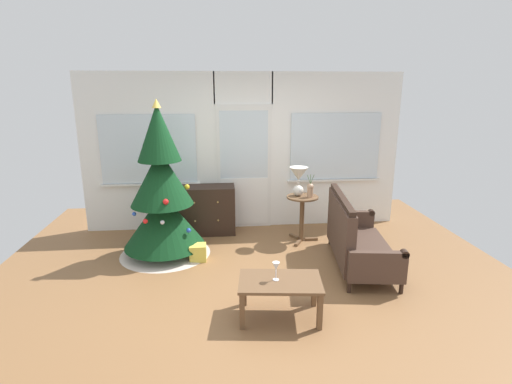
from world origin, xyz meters
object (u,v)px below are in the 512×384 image
(dresser_cabinet, at_px, (207,210))
(coffee_table, at_px, (280,286))
(gift_box, at_px, (198,252))
(flower_vase, at_px, (310,190))
(settee_sofa, at_px, (354,239))
(christmas_tree, at_px, (162,199))
(table_lamp, at_px, (299,177))
(wine_glass, at_px, (276,267))
(side_table, at_px, (302,210))

(dresser_cabinet, height_order, coffee_table, dresser_cabinet)
(dresser_cabinet, distance_m, gift_box, 1.10)
(dresser_cabinet, distance_m, coffee_table, 2.67)
(gift_box, bearing_deg, dresser_cabinet, 84.20)
(coffee_table, bearing_deg, flower_vase, 69.02)
(dresser_cabinet, height_order, settee_sofa, settee_sofa)
(coffee_table, distance_m, gift_box, 1.75)
(settee_sofa, bearing_deg, flower_vase, 115.11)
(christmas_tree, distance_m, table_lamp, 2.01)
(settee_sofa, height_order, wine_glass, settee_sofa)
(dresser_cabinet, height_order, gift_box, dresser_cabinet)
(dresser_cabinet, height_order, side_table, dresser_cabinet)
(side_table, bearing_deg, settee_sofa, -61.35)
(table_lamp, distance_m, gift_box, 1.85)
(christmas_tree, relative_size, side_table, 3.03)
(christmas_tree, bearing_deg, table_lamp, 9.39)
(side_table, xyz_separation_m, flower_vase, (0.10, -0.06, 0.33))
(settee_sofa, relative_size, flower_vase, 4.77)
(side_table, height_order, coffee_table, side_table)
(dresser_cabinet, height_order, flower_vase, flower_vase)
(gift_box, bearing_deg, side_table, 19.66)
(dresser_cabinet, xyz_separation_m, flower_vase, (1.56, -0.56, 0.44))
(side_table, bearing_deg, gift_box, -160.34)
(flower_vase, bearing_deg, christmas_tree, -173.94)
(dresser_cabinet, xyz_separation_m, gift_box, (-0.11, -1.06, -0.28))
(settee_sofa, relative_size, side_table, 2.33)
(dresser_cabinet, distance_m, flower_vase, 1.71)
(dresser_cabinet, relative_size, table_lamp, 2.05)
(side_table, bearing_deg, coffee_table, -107.92)
(settee_sofa, xyz_separation_m, gift_box, (-2.07, 0.37, -0.26))
(christmas_tree, distance_m, dresser_cabinet, 1.07)
(flower_vase, height_order, wine_glass, flower_vase)
(side_table, relative_size, wine_glass, 3.68)
(christmas_tree, relative_size, gift_box, 9.65)
(settee_sofa, relative_size, table_lamp, 3.79)
(settee_sofa, bearing_deg, dresser_cabinet, 143.98)
(christmas_tree, xyz_separation_m, table_lamp, (1.98, 0.33, 0.19))
(christmas_tree, xyz_separation_m, gift_box, (0.47, -0.27, -0.70))
(settee_sofa, bearing_deg, gift_box, 169.98)
(settee_sofa, xyz_separation_m, wine_glass, (-1.21, -1.11, 0.18))
(coffee_table, relative_size, wine_glass, 4.58)
(side_table, bearing_deg, flower_vase, -30.96)
(table_lamp, xyz_separation_m, coffee_table, (-0.60, -2.08, -0.65))
(christmas_tree, relative_size, settee_sofa, 1.30)
(wine_glass, bearing_deg, side_table, 70.88)
(coffee_table, bearing_deg, table_lamp, 73.92)
(gift_box, bearing_deg, settee_sofa, -10.02)
(side_table, distance_m, gift_box, 1.71)
(gift_box, bearing_deg, coffee_table, -58.66)
(christmas_tree, relative_size, table_lamp, 4.93)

